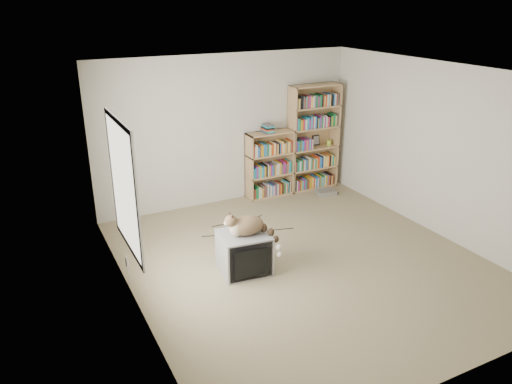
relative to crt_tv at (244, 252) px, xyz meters
name	(u,v)px	position (x,y,z in m)	size (l,w,h in m)	color
floor	(304,262)	(0.82, -0.16, -0.26)	(4.50, 5.00, 0.01)	gray
wall_back	(227,130)	(0.82, 2.34, 0.99)	(4.50, 0.02, 2.50)	beige
wall_front	(468,262)	(0.82, -2.66, 0.99)	(4.50, 0.02, 2.50)	beige
wall_left	(128,206)	(-1.43, -0.16, 0.99)	(0.02, 5.00, 2.50)	beige
wall_right	(439,151)	(3.07, -0.16, 0.99)	(0.02, 5.00, 2.50)	beige
ceiling	(311,73)	(0.82, -0.16, 2.24)	(4.50, 5.00, 0.02)	white
window	(124,187)	(-1.42, 0.04, 1.14)	(0.02, 1.22, 1.52)	white
crt_tv	(244,252)	(0.00, 0.00, 0.00)	(0.67, 0.62, 0.53)	gray
cat	(251,228)	(0.07, -0.07, 0.36)	(0.65, 0.52, 0.54)	#3A2417
bookcase_tall	(313,140)	(2.45, 2.20, 0.64)	(0.95, 0.30, 1.90)	tan
bookcase_short	(269,167)	(1.56, 2.20, 0.27)	(0.85, 0.30, 1.16)	tan
book_stack	(267,129)	(1.49, 2.16, 0.98)	(0.18, 0.24, 0.15)	red
green_mug	(329,143)	(2.79, 2.18, 0.56)	(0.08, 0.08, 0.09)	#A6CB3A
framed_print	(316,140)	(2.57, 2.28, 0.61)	(0.14, 0.01, 0.19)	black
dvd_player	(326,192)	(2.49, 1.76, -0.22)	(0.35, 0.25, 0.08)	#A3A3A8
wall_outlet	(127,262)	(-1.42, 0.34, 0.06)	(0.01, 0.08, 0.13)	silver
floor_cables	(248,228)	(0.61, 1.11, -0.26)	(1.20, 0.70, 0.01)	black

